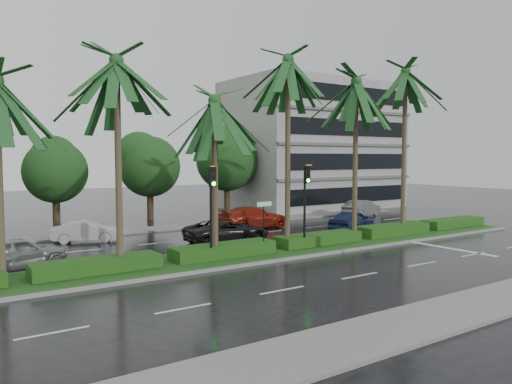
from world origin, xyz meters
TOP-DOWN VIEW (x-y plane):
  - ground at (0.00, 0.00)m, footprint 120.00×120.00m
  - near_sidewalk at (0.00, -10.20)m, footprint 40.00×2.40m
  - far_sidewalk at (0.00, 12.00)m, footprint 40.00×2.00m
  - median at (0.00, 1.00)m, footprint 36.00×4.00m
  - hedge at (0.00, 1.00)m, footprint 35.20×1.40m
  - lane_markings at (3.04, -0.43)m, footprint 34.00×13.06m
  - palm_row at (-1.24, 1.02)m, footprint 26.30×4.20m
  - signal_median_left at (-4.00, 0.30)m, footprint 0.34×0.42m
  - signal_median_right at (1.50, 0.30)m, footprint 0.34×0.42m
  - street_sign at (-1.00, 0.48)m, footprint 0.95×0.09m
  - bg_trees at (1.13, 17.59)m, footprint 33.12×5.28m
  - building at (17.00, 18.00)m, footprint 16.00×10.00m
  - car_silver at (-11.59, 4.19)m, footprint 3.13×4.65m
  - car_white at (-7.09, 9.70)m, footprint 2.49×3.95m
  - car_darkgrey at (-0.50, 4.88)m, footprint 2.57×5.07m
  - car_red at (4.00, 8.87)m, footprint 2.16×5.15m
  - car_blue at (8.50, 4.00)m, footprint 3.00×4.52m
  - car_grey at (15.08, 9.49)m, footprint 2.61×4.45m

SIDE VIEW (x-z plane):
  - ground at x=0.00m, z-range 0.00..0.00m
  - lane_markings at x=3.04m, z-range 0.00..0.01m
  - near_sidewalk at x=0.00m, z-range 0.00..0.12m
  - far_sidewalk at x=0.00m, z-range 0.00..0.12m
  - median at x=0.00m, z-range 0.00..0.16m
  - hedge at x=0.00m, z-range 0.15..0.75m
  - car_white at x=-7.09m, z-range 0.00..1.23m
  - car_darkgrey at x=-0.50m, z-range 0.00..1.37m
  - car_grey at x=15.08m, z-range 0.00..1.39m
  - car_blue at x=8.50m, z-range 0.00..1.43m
  - car_silver at x=-11.59m, z-range 0.00..1.47m
  - car_red at x=4.00m, z-range 0.00..1.49m
  - street_sign at x=-1.00m, z-range 0.82..3.42m
  - signal_median_left at x=-4.00m, z-range 0.82..5.18m
  - signal_median_right at x=1.50m, z-range 0.82..5.18m
  - bg_trees at x=1.13m, z-range 0.84..8.46m
  - building at x=17.00m, z-range 0.00..12.00m
  - palm_row at x=-1.24m, z-range 2.80..13.58m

